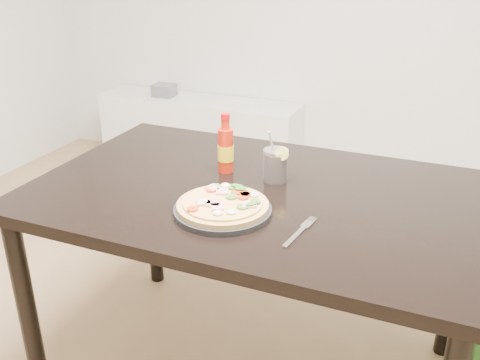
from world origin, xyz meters
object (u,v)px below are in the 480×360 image
at_px(dining_table, 254,212).
at_px(cola_cup, 276,166).
at_px(hot_sauce_bottle, 226,149).
at_px(pizza, 223,204).
at_px(media_console, 199,134).
at_px(fork, 301,231).
at_px(plate, 223,210).

bearing_deg(dining_table, cola_cup, 67.56).
xyz_separation_m(dining_table, cola_cup, (0.04, 0.09, 0.13)).
relative_size(hot_sauce_bottle, cola_cup, 1.18).
height_order(dining_table, cola_cup, cola_cup).
distance_m(pizza, hot_sauce_bottle, 0.31).
relative_size(dining_table, media_console, 1.00).
distance_m(dining_table, fork, 0.31).
bearing_deg(plate, cola_cup, 77.31).
distance_m(pizza, cola_cup, 0.28).
bearing_deg(hot_sauce_bottle, dining_table, -34.13).
xyz_separation_m(pizza, hot_sauce_bottle, (-0.12, 0.28, 0.05)).
distance_m(dining_table, plate, 0.21).
bearing_deg(media_console, pizza, -61.01).
bearing_deg(pizza, fork, -5.34).
relative_size(pizza, fork, 1.40).
bearing_deg(pizza, dining_table, 82.65).
distance_m(dining_table, pizza, 0.22).
distance_m(plate, media_console, 2.24).
bearing_deg(dining_table, pizza, -97.35).
distance_m(hot_sauce_bottle, media_console, 1.96).
xyz_separation_m(plate, cola_cup, (0.06, 0.28, 0.04)).
bearing_deg(media_console, fork, -56.12).
xyz_separation_m(pizza, cola_cup, (0.06, 0.28, 0.02)).
height_order(hot_sauce_bottle, fork, hot_sauce_bottle).
xyz_separation_m(plate, fork, (0.24, -0.02, -0.01)).
bearing_deg(plate, pizza, 56.90).
height_order(pizza, cola_cup, cola_cup).
relative_size(dining_table, pizza, 5.30).
distance_m(plate, cola_cup, 0.29).
distance_m(dining_table, hot_sauce_bottle, 0.24).
xyz_separation_m(pizza, fork, (0.24, -0.02, -0.02)).
relative_size(hot_sauce_bottle, media_console, 0.15).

